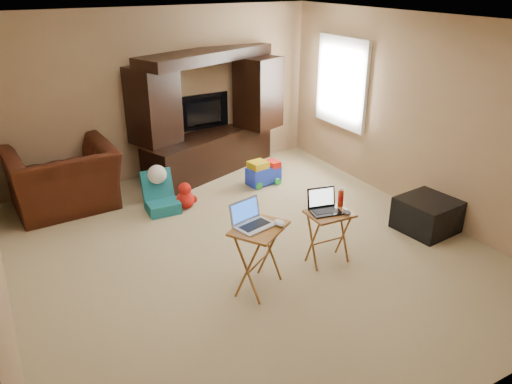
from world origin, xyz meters
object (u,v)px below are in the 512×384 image
television (204,113)px  tray_table_right (328,237)px  plush_toy (185,195)px  push_toy (263,172)px  ottoman (427,215)px  entertainment_center (209,114)px  mouse_right (347,212)px  laptop_left (255,216)px  laptop_right (326,202)px  mouse_left (280,223)px  recliner (63,179)px  tray_table_left (259,258)px  water_bottle (341,198)px  child_rocker (161,193)px

television → tray_table_right: (-0.01, -3.30, -0.61)m
plush_toy → push_toy: (1.34, 0.21, 0.01)m
plush_toy → ottoman: ottoman is taller
entertainment_center → mouse_right: 3.23m
push_toy → laptop_left: size_ratio=1.40×
ottoman → laptop_right: laptop_right is taller
mouse_left → mouse_right: mouse_left is taller
recliner → push_toy: size_ratio=2.58×
tray_table_left → laptop_right: size_ratio=2.20×
ottoman → plush_toy: bearing=139.4°
ottoman → laptop_left: laptop_left is taller
recliner → laptop_right: bearing=124.8°
push_toy → plush_toy: bearing=-179.1°
entertainment_center → water_bottle: size_ratio=12.46×
laptop_left → water_bottle: size_ratio=1.96×
television → recliner: (-2.26, -0.49, -0.48)m
recliner → mouse_right: recliner is taller
child_rocker → tray_table_right: tray_table_right is taller
television → push_toy: size_ratio=1.88×
water_bottle → tray_table_right: bearing=-158.2°
mouse_right → laptop_right: bearing=140.5°
ottoman → tray_table_right: (-1.52, -0.01, 0.10)m
water_bottle → push_toy: bearing=82.5°
entertainment_center → laptop_left: bearing=-127.8°
entertainment_center → tray_table_right: bearing=-111.2°
water_bottle → laptop_right: bearing=-166.0°
ottoman → water_bottle: bearing=176.8°
push_toy → tray_table_left: size_ratio=0.73×
plush_toy → tray_table_right: bearing=-67.3°
laptop_right → mouse_left: (-0.67, -0.16, -0.00)m
tray_table_left → plush_toy: bearing=56.1°
mouse_left → tray_table_left: bearing=159.8°
plush_toy → tray_table_right: (0.85, -2.04, 0.12)m
television → plush_toy: (-0.86, -1.27, -0.72)m
television → ottoman: 3.69m
entertainment_center → plush_toy: bearing=-150.2°
entertainment_center → laptop_left: entertainment_center is taller
ottoman → laptop_right: (-1.56, 0.01, 0.52)m
tray_table_left → laptop_right: bearing=-26.5°
push_toy → laptop_left: 2.76m
laptop_left → mouse_right: laptop_left is taller
push_toy → tray_table_left: bearing=-128.8°
plush_toy → entertainment_center: bearing=50.9°
entertainment_center → push_toy: size_ratio=4.53×
laptop_left → push_toy: bearing=44.4°
plush_toy → recliner: bearing=151.1°
television → water_bottle: (0.19, -3.22, -0.21)m
ottoman → mouse_right: 1.46m
laptop_left → water_bottle: laptop_left is taller
television → push_toy: (0.48, -1.06, -0.72)m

